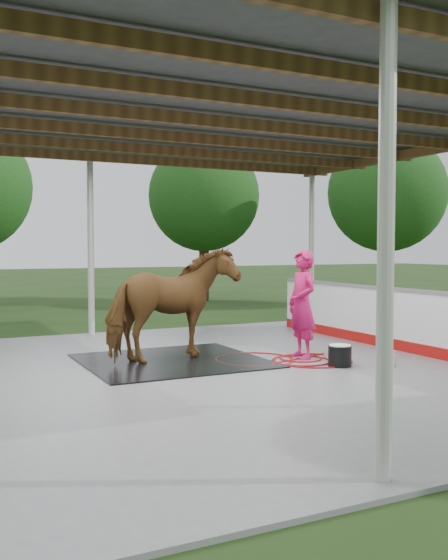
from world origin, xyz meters
name	(u,v)px	position (x,y,z in m)	size (l,w,h in m)	color
ground	(171,378)	(0.00, 0.00, 0.00)	(100.00, 100.00, 0.00)	#1E3814
concrete_slab	(171,376)	(0.00, 0.00, 0.03)	(12.00, 10.00, 0.05)	slate
pavilion_structure	(170,109)	(0.00, 0.00, 3.97)	(12.60, 10.60, 4.05)	beige
dasher_board	(408,322)	(4.60, 0.00, 0.59)	(0.16, 8.00, 1.15)	#A7100D
tree_belt	(167,133)	(0.30, 0.90, 3.79)	(28.00, 28.00, 5.80)	#382314
rubber_mat	(173,361)	(0.42, 1.00, 0.06)	(2.90, 2.72, 0.02)	black
horse	(172,304)	(0.42, 1.00, 1.01)	(1.02, 2.23, 1.88)	brown
handler	(302,304)	(2.51, 0.30, 0.97)	(0.67, 0.44, 1.85)	#C8155A
wash_bucket	(340,355)	(2.65, -0.59, 0.23)	(0.37, 0.37, 0.34)	black
soap_bottle_a	(393,358)	(3.38, -0.99, 0.18)	(0.10, 0.10, 0.27)	silver
soap_bottle_b	(327,352)	(2.89, 0.09, 0.15)	(0.09, 0.10, 0.21)	#338CD8
hose_coil	(289,360)	(2.19, 0.20, 0.06)	(2.17, 1.85, 0.02)	#AB0C11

